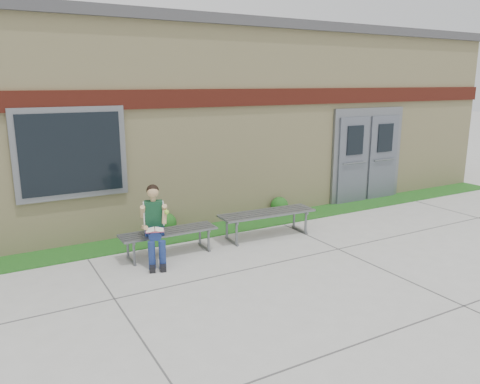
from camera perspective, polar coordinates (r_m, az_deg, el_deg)
ground at (r=7.62m, az=8.63°, el=-9.32°), size 80.00×80.00×0.00m
grass_strip at (r=9.67m, az=-0.89°, el=-4.19°), size 16.00×0.80×0.02m
school_building at (r=12.33m, az=-8.59°, el=9.37°), size 16.20×6.22×4.20m
bench_left at (r=8.13m, az=-8.69°, el=-5.36°), size 1.67×0.48×0.43m
bench_right at (r=8.98m, az=3.31°, el=-3.14°), size 1.91×0.62×0.49m
girl at (r=7.76m, az=-10.38°, el=-3.73°), size 0.52×0.82×1.28m
shrub_mid at (r=9.29m, az=-8.94°, el=-3.74°), size 0.39×0.39×0.39m
shrub_east at (r=10.48m, az=4.83°, el=-1.67°), size 0.39×0.39×0.39m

